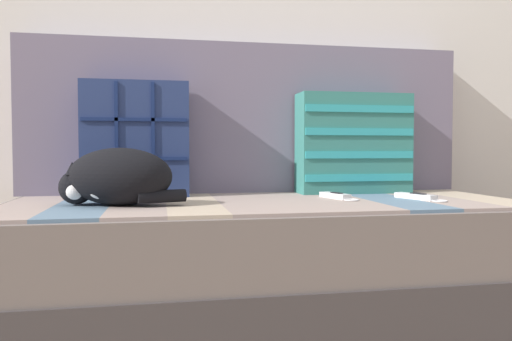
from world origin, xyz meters
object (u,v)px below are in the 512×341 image
(throw_pillow_striped, at_px, (353,143))
(game_remote_near, at_px, (336,196))
(couch, at_px, (265,257))
(throw_pillow_quilted, at_px, (136,139))
(sleeping_cat, at_px, (115,178))
(game_remote_far, at_px, (417,197))

(throw_pillow_striped, height_order, game_remote_near, throw_pillow_striped)
(couch, height_order, game_remote_near, game_remote_near)
(throw_pillow_quilted, xyz_separation_m, sleeping_cat, (-0.05, -0.28, -0.12))
(throw_pillow_quilted, relative_size, throw_pillow_striped, 0.93)
(sleeping_cat, height_order, game_remote_near, sleeping_cat)
(sleeping_cat, bearing_deg, throw_pillow_striped, 17.96)
(throw_pillow_quilted, bearing_deg, throw_pillow_striped, -0.03)
(game_remote_near, distance_m, game_remote_far, 0.27)
(throw_pillow_quilted, xyz_separation_m, game_remote_far, (0.93, -0.28, -0.19))
(throw_pillow_quilted, relative_size, sleeping_cat, 1.08)
(couch, distance_m, game_remote_near, 0.32)
(game_remote_near, bearing_deg, throw_pillow_striped, 55.05)
(sleeping_cat, bearing_deg, throw_pillow_quilted, 80.13)
(sleeping_cat, bearing_deg, game_remote_near, 5.88)
(couch, distance_m, throw_pillow_striped, 0.57)
(couch, distance_m, game_remote_far, 0.55)
(throw_pillow_striped, relative_size, sleeping_cat, 1.15)
(game_remote_near, xyz_separation_m, game_remote_far, (0.26, -0.08, 0.00))
(couch, bearing_deg, game_remote_near, -4.53)
(couch, distance_m, throw_pillow_quilted, 0.61)
(couch, height_order, sleeping_cat, sleeping_cat)
(game_remote_near, bearing_deg, game_remote_far, -16.51)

